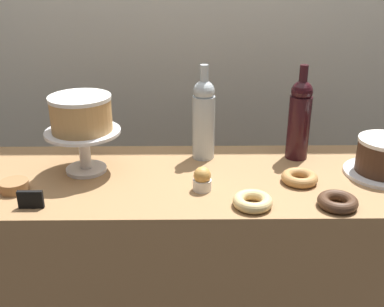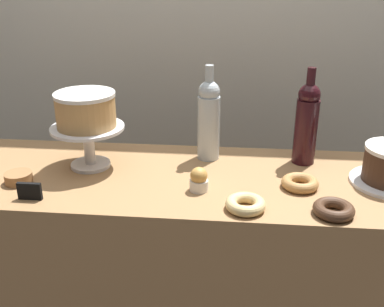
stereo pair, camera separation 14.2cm
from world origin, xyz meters
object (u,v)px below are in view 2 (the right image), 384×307
donut_glazed (245,204)px  cupcake_caramel (199,180)px  donut_chocolate (334,209)px  wine_bottle_clear (209,118)px  donut_maple (300,183)px  price_sign_chalkboard (30,191)px  white_layer_cake (86,110)px  wine_bottle_dark_red (307,122)px  cookie_stack (19,178)px  cake_stand_pedestal (88,139)px

donut_glazed → cupcake_caramel: bearing=143.5°
donut_chocolate → wine_bottle_clear: bearing=135.5°
donut_maple → price_sign_chalkboard: 0.80m
cupcake_caramel → white_layer_cake: bearing=159.6°
wine_bottle_dark_red → donut_glazed: bearing=-119.9°
cookie_stack → price_sign_chalkboard: price_sign_chalkboard is taller
donut_maple → donut_chocolate: bearing=-64.9°
cake_stand_pedestal → wine_bottle_dark_red: (0.71, 0.10, 0.05)m
cake_stand_pedestal → price_sign_chalkboard: cake_stand_pedestal is taller
wine_bottle_clear → donut_glazed: wine_bottle_clear is taller
donut_maple → cookie_stack: size_ratio=1.33×
donut_maple → cupcake_caramel: bearing=-171.3°
cake_stand_pedestal → cookie_stack: cake_stand_pedestal is taller
donut_maple → wine_bottle_clear: bearing=145.1°
white_layer_cake → donut_maple: (0.68, -0.09, -0.18)m
donut_chocolate → donut_glazed: bearing=178.8°
donut_maple → price_sign_chalkboard: price_sign_chalkboard is taller
wine_bottle_clear → donut_chocolate: bearing=-44.5°
donut_maple → cookie_stack: (-0.86, -0.05, 0.00)m
cookie_stack → white_layer_cake: bearing=37.4°
cookie_stack → donut_chocolate: bearing=-6.4°
cupcake_caramel → donut_maple: size_ratio=0.66×
wine_bottle_clear → donut_maple: (0.29, -0.20, -0.13)m
white_layer_cake → wine_bottle_clear: 0.41m
wine_bottle_dark_red → white_layer_cake: bearing=-171.6°
cookie_stack → price_sign_chalkboard: bearing=-51.2°
wine_bottle_clear → donut_glazed: (0.13, -0.35, -0.13)m
cake_stand_pedestal → cupcake_caramel: 0.40m
donut_chocolate → white_layer_cake: bearing=161.8°
white_layer_cake → wine_bottle_dark_red: bearing=8.4°
white_layer_cake → wine_bottle_clear: size_ratio=0.59×
wine_bottle_dark_red → donut_maple: 0.24m
donut_maple → price_sign_chalkboard: (-0.78, -0.15, 0.01)m
cake_stand_pedestal → price_sign_chalkboard: (-0.10, -0.24, -0.07)m
cake_stand_pedestal → price_sign_chalkboard: size_ratio=3.41×
wine_bottle_clear → cookie_stack: 0.64m
cake_stand_pedestal → wine_bottle_clear: wine_bottle_clear is taller
donut_chocolate → donut_glazed: size_ratio=1.00×
wine_bottle_clear → price_sign_chalkboard: size_ratio=4.65×
price_sign_chalkboard → cookie_stack: bearing=128.8°
cake_stand_pedestal → donut_glazed: cake_stand_pedestal is taller
donut_chocolate → donut_maple: same height
donut_glazed → price_sign_chalkboard: size_ratio=1.60×
white_layer_cake → wine_bottle_clear: (0.39, 0.11, -0.05)m
cupcake_caramel → donut_glazed: size_ratio=0.66×
white_layer_cake → donut_maple: size_ratio=1.73×
donut_chocolate → donut_glazed: (-0.24, 0.00, 0.00)m
cake_stand_pedestal → cupcake_caramel: size_ratio=3.21×
wine_bottle_dark_red → donut_chocolate: bearing=-83.8°
wine_bottle_dark_red → wine_bottle_clear: 0.32m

